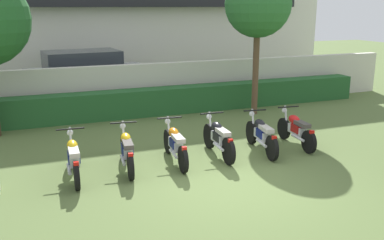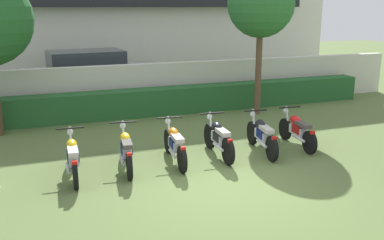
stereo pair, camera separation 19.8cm
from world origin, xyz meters
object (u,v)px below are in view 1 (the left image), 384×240
object	(u,v)px
motorcycle_in_row_0	(73,158)
motorcycle_in_row_4	(261,134)
tree_far_side	(258,5)
motorcycle_in_row_5	(296,129)
parked_car	(87,76)
motorcycle_in_row_2	(175,144)
motorcycle_in_row_3	(218,138)
motorcycle_in_row_1	(127,150)

from	to	relation	value
motorcycle_in_row_0	motorcycle_in_row_4	distance (m)	4.51
tree_far_side	motorcycle_in_row_5	size ratio (longest dim) A/B	2.53
motorcycle_in_row_4	parked_car	bearing A→B (deg)	29.47
motorcycle_in_row_4	motorcycle_in_row_5	world-z (taller)	motorcycle_in_row_4
parked_car	tree_far_side	xyz separation A→B (m)	(4.87, -4.20, 2.61)
motorcycle_in_row_2	motorcycle_in_row_5	size ratio (longest dim) A/B	1.06
motorcycle_in_row_2	motorcycle_in_row_5	xyz separation A→B (m)	(3.30, 0.02, -0.00)
motorcycle_in_row_2	motorcycle_in_row_3	xyz separation A→B (m)	(1.11, 0.03, 0.01)
motorcycle_in_row_0	motorcycle_in_row_4	xyz separation A→B (m)	(4.51, 0.03, 0.01)
motorcycle_in_row_3	motorcycle_in_row_1	bearing A→B (deg)	94.13
tree_far_side	motorcycle_in_row_5	distance (m)	4.69
parked_car	motorcycle_in_row_2	world-z (taller)	parked_car
motorcycle_in_row_1	motorcycle_in_row_2	world-z (taller)	same
motorcycle_in_row_0	motorcycle_in_row_5	distance (m)	5.59
motorcycle_in_row_4	motorcycle_in_row_5	bearing A→B (deg)	-77.35
motorcycle_in_row_3	motorcycle_in_row_4	world-z (taller)	motorcycle_in_row_3
motorcycle_in_row_1	motorcycle_in_row_5	world-z (taller)	motorcycle_in_row_1
tree_far_side	motorcycle_in_row_2	bearing A→B (deg)	-139.28
motorcycle_in_row_4	tree_far_side	bearing A→B (deg)	-19.12
motorcycle_in_row_2	motorcycle_in_row_4	distance (m)	2.23
tree_far_side	motorcycle_in_row_4	distance (m)	5.03
motorcycle_in_row_5	motorcycle_in_row_2	bearing A→B (deg)	94.69
parked_car	motorcycle_in_row_4	world-z (taller)	parked_car
motorcycle_in_row_0	motorcycle_in_row_3	distance (m)	3.40
motorcycle_in_row_1	motorcycle_in_row_0	bearing A→B (deg)	101.20
parked_car	motorcycle_in_row_1	size ratio (longest dim) A/B	2.44
motorcycle_in_row_1	motorcycle_in_row_5	bearing A→B (deg)	-82.94
motorcycle_in_row_2	motorcycle_in_row_3	world-z (taller)	motorcycle_in_row_3
motorcycle_in_row_0	parked_car	bearing A→B (deg)	-8.12
tree_far_side	motorcycle_in_row_1	world-z (taller)	tree_far_side
motorcycle_in_row_5	tree_far_side	bearing A→B (deg)	-7.47
motorcycle_in_row_0	motorcycle_in_row_5	xyz separation A→B (m)	(5.59, 0.12, -0.00)
tree_far_side	motorcycle_in_row_4	xyz separation A→B (m)	(-1.80, -3.54, -3.10)
motorcycle_in_row_3	motorcycle_in_row_4	size ratio (longest dim) A/B	0.98
tree_far_side	motorcycle_in_row_2	size ratio (longest dim) A/B	2.38
motorcycle_in_row_3	motorcycle_in_row_5	bearing A→B (deg)	-87.35
motorcycle_in_row_4	motorcycle_in_row_5	size ratio (longest dim) A/B	1.05
parked_car	motorcycle_in_row_0	xyz separation A→B (m)	(-1.44, -7.77, -0.49)
motorcycle_in_row_3	motorcycle_in_row_2	bearing A→B (deg)	94.68
parked_car	motorcycle_in_row_2	bearing A→B (deg)	-89.08
tree_far_side	motorcycle_in_row_4	size ratio (longest dim) A/B	2.42
tree_far_side	motorcycle_in_row_1	xyz separation A→B (m)	(-5.16, -3.48, -3.10)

